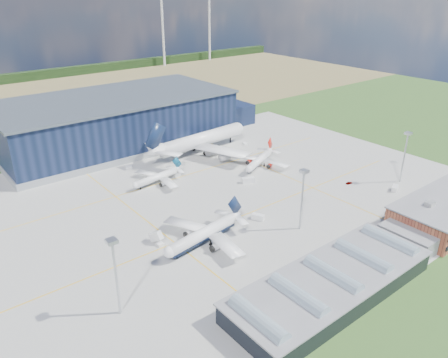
# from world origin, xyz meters

# --- Properties ---
(ground) EXTENTS (600.00, 600.00, 0.00)m
(ground) POSITION_xyz_m (0.00, 0.00, 0.00)
(ground) COLOR #355921
(ground) RESTS_ON ground
(apron) EXTENTS (220.00, 160.00, 0.08)m
(apron) POSITION_xyz_m (0.00, 10.00, 0.03)
(apron) COLOR #9D9D98
(apron) RESTS_ON ground
(farmland) EXTENTS (600.00, 220.00, 0.01)m
(farmland) POSITION_xyz_m (0.00, 220.00, 0.00)
(farmland) COLOR olive
(farmland) RESTS_ON ground
(treeline) EXTENTS (600.00, 8.00, 8.00)m
(treeline) POSITION_xyz_m (0.00, 300.00, 4.00)
(treeline) COLOR black
(treeline) RESTS_ON ground
(hangar) EXTENTS (145.00, 62.00, 26.10)m
(hangar) POSITION_xyz_m (2.81, 94.80, 11.62)
(hangar) COLOR black
(hangar) RESTS_ON ground
(ops_building) EXTENTS (46.00, 23.00, 10.90)m
(ops_building) POSITION_xyz_m (55.01, -60.00, 4.79)
(ops_building) COLOR brown
(ops_building) RESTS_ON ground
(glass_concourse) EXTENTS (78.00, 23.00, 8.60)m
(glass_concourse) POSITION_xyz_m (-6.45, -60.00, 3.69)
(glass_concourse) COLOR black
(glass_concourse) RESTS_ON ground
(light_mast_west) EXTENTS (2.60, 2.60, 23.00)m
(light_mast_west) POSITION_xyz_m (-60.00, -30.00, 15.43)
(light_mast_west) COLOR #B9BBC0
(light_mast_west) RESTS_ON ground
(light_mast_center) EXTENTS (2.60, 2.60, 23.00)m
(light_mast_center) POSITION_xyz_m (10.00, -30.00, 15.43)
(light_mast_center) COLOR #B9BBC0
(light_mast_center) RESTS_ON ground
(light_mast_east) EXTENTS (2.60, 2.60, 23.00)m
(light_mast_east) POSITION_xyz_m (75.00, -30.00, 15.43)
(light_mast_east) COLOR #B9BBC0
(light_mast_east) RESTS_ON ground
(airliner_navy) EXTENTS (41.47, 40.80, 11.97)m
(airliner_navy) POSITION_xyz_m (-22.96, -16.42, 5.98)
(airliner_navy) COLOR white
(airliner_navy) RESTS_ON ground
(airliner_red) EXTENTS (41.05, 40.72, 10.17)m
(airliner_red) POSITION_xyz_m (38.47, 22.00, 5.08)
(airliner_red) COLOR white
(airliner_red) RESTS_ON ground
(airliner_widebody) EXTENTS (70.64, 69.36, 21.27)m
(airliner_widebody) POSITION_xyz_m (28.74, 55.00, 10.63)
(airliner_widebody) COLOR white
(airliner_widebody) RESTS_ON ground
(airliner_regional) EXTENTS (31.19, 30.68, 9.04)m
(airliner_regional) POSITION_xyz_m (-10.16, 35.61, 4.52)
(airliner_regional) COLOR white
(airliner_regional) RESTS_ON ground
(gse_tug_a) EXTENTS (2.16, 3.40, 1.38)m
(gse_tug_a) POSITION_xyz_m (14.15, -46.00, 0.69)
(gse_tug_a) COLOR gold
(gse_tug_a) RESTS_ON ground
(gse_van_a) EXTENTS (6.00, 4.58, 2.40)m
(gse_van_a) POSITION_xyz_m (21.90, 11.20, 1.20)
(gse_van_a) COLOR silver
(gse_van_a) RESTS_ON ground
(gse_cart_a) EXTENTS (2.45, 3.19, 1.24)m
(gse_cart_a) POSITION_xyz_m (53.26, 49.41, 0.62)
(gse_cart_a) COLOR silver
(gse_cart_a) RESTS_ON ground
(gse_van_b) EXTENTS (3.95, 5.11, 2.13)m
(gse_van_b) POSITION_xyz_m (2.99, -15.68, 1.07)
(gse_van_b) COLOR silver
(gse_van_b) RESTS_ON ground
(gse_cart_b) EXTENTS (3.42, 2.75, 1.29)m
(gse_cart_b) POSITION_xyz_m (-11.68, 58.72, 0.65)
(gse_cart_b) COLOR silver
(gse_cart_b) RESTS_ON ground
(gse_van_c) EXTENTS (5.05, 3.82, 2.18)m
(gse_van_c) POSITION_xyz_m (65.04, -33.61, 1.09)
(gse_van_c) COLOR silver
(gse_van_c) RESTS_ON ground
(airstair) EXTENTS (3.26, 5.17, 3.08)m
(airstair) POSITION_xyz_m (-34.72, -5.80, 1.54)
(airstair) COLOR silver
(airstair) RESTS_ON ground
(car_a) EXTENTS (3.24, 1.73, 1.05)m
(car_a) POSITION_xyz_m (55.59, -17.39, 0.52)
(car_a) COLOR #99999E
(car_a) RESTS_ON ground
(car_b) EXTENTS (3.76, 2.49, 1.17)m
(car_b) POSITION_xyz_m (-5.57, -48.00, 0.59)
(car_b) COLOR #99999E
(car_b) RESTS_ON ground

